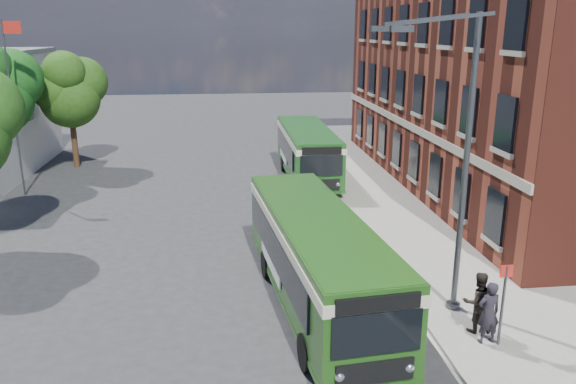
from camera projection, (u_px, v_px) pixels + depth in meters
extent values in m
plane|color=#2B2B2D|center=(282.00, 291.00, 18.98)|extent=(120.00, 120.00, 0.00)
cube|color=gray|center=(408.00, 209.00, 27.35)|extent=(6.00, 48.00, 0.15)
cube|color=beige|center=(346.00, 213.00, 27.03)|extent=(0.12, 48.00, 0.01)
cube|color=maroon|center=(517.00, 78.00, 30.25)|extent=(12.00, 26.00, 12.00)
cube|color=#B1AA96|center=(405.00, 124.00, 30.27)|extent=(0.12, 26.00, 0.35)
cylinder|color=#3E4043|center=(13.00, 111.00, 28.76)|extent=(0.10, 0.10, 9.00)
cube|color=#AD1D13|center=(12.00, 27.00, 27.66)|extent=(0.90, 0.02, 0.60)
cylinder|color=#3E4043|center=(453.00, 307.00, 17.59)|extent=(0.44, 0.44, 0.30)
cylinder|color=#3E4043|center=(465.00, 173.00, 16.37)|extent=(0.18, 0.18, 9.00)
cube|color=#3E4043|center=(444.00, 19.00, 14.46)|extent=(2.58, 0.46, 0.37)
cube|color=#3E4043|center=(427.00, 19.00, 15.60)|extent=(2.58, 0.46, 0.37)
cube|color=#3E4043|center=(402.00, 29.00, 13.94)|extent=(0.55, 0.22, 0.16)
cube|color=#3E4043|center=(379.00, 29.00, 16.00)|extent=(0.55, 0.22, 0.16)
cylinder|color=#3E4043|center=(502.00, 308.00, 15.23)|extent=(0.08, 0.08, 2.50)
cube|color=red|center=(507.00, 271.00, 14.92)|extent=(0.35, 0.04, 0.35)
cube|color=#204E16|center=(316.00, 253.00, 17.60)|extent=(3.53, 10.61, 2.45)
cube|color=#204E16|center=(316.00, 290.00, 17.96)|extent=(3.57, 10.65, 0.14)
cube|color=black|center=(275.00, 249.00, 17.58)|extent=(0.94, 8.57, 1.10)
cube|color=black|center=(352.00, 243.00, 18.10)|extent=(0.94, 8.57, 1.10)
cube|color=beige|center=(317.00, 229.00, 17.37)|extent=(3.60, 10.67, 0.32)
cube|color=#204E16|center=(317.00, 218.00, 17.27)|extent=(3.42, 10.50, 0.12)
cube|color=black|center=(377.00, 334.00, 12.64)|extent=(2.15, 0.30, 1.05)
cube|color=black|center=(378.00, 304.00, 12.42)|extent=(2.00, 0.28, 0.38)
cube|color=black|center=(375.00, 372.00, 12.91)|extent=(1.90, 0.27, 0.55)
sphere|color=silver|center=(339.00, 376.00, 12.76)|extent=(0.26, 0.26, 0.26)
sphere|color=silver|center=(409.00, 367.00, 13.10)|extent=(0.26, 0.26, 0.26)
cube|color=black|center=(283.00, 199.00, 22.44)|extent=(2.00, 0.28, 0.90)
cube|color=white|center=(270.00, 263.00, 18.45)|extent=(0.36, 3.19, 0.45)
cylinder|color=black|center=(306.00, 352.00, 14.53)|extent=(0.38, 1.02, 1.00)
cylinder|color=black|center=(391.00, 342.00, 15.00)|extent=(0.38, 1.02, 1.00)
cylinder|color=black|center=(267.00, 264.00, 19.97)|extent=(0.38, 1.02, 1.00)
cylinder|color=black|center=(330.00, 258.00, 20.45)|extent=(0.38, 1.02, 1.00)
cube|color=#1A511A|center=(307.00, 149.00, 32.71)|extent=(2.53, 9.60, 2.45)
cube|color=#1A511A|center=(307.00, 170.00, 33.07)|extent=(2.57, 9.64, 0.14)
cube|color=black|center=(285.00, 147.00, 32.82)|extent=(0.10, 7.79, 1.10)
cube|color=black|center=(328.00, 146.00, 33.11)|extent=(0.10, 7.79, 1.10)
cube|color=#F2E5C7|center=(307.00, 135.00, 32.48)|extent=(2.59, 9.66, 0.32)
cube|color=#1A511A|center=(307.00, 129.00, 32.38)|extent=(2.43, 9.50, 0.12)
cube|color=black|center=(322.00, 166.00, 28.06)|extent=(2.15, 0.09, 1.05)
cube|color=black|center=(322.00, 151.00, 27.84)|extent=(2.00, 0.09, 0.38)
cube|color=black|center=(321.00, 185.00, 28.33)|extent=(1.90, 0.09, 0.55)
sphere|color=silver|center=(305.00, 185.00, 28.26)|extent=(0.26, 0.26, 0.26)
sphere|color=silver|center=(338.00, 184.00, 28.45)|extent=(0.26, 0.26, 0.26)
cube|color=black|center=(296.00, 131.00, 37.25)|extent=(2.00, 0.09, 0.90)
cube|color=white|center=(283.00, 156.00, 33.70)|extent=(0.05, 3.20, 0.45)
cylinder|color=black|center=(294.00, 184.00, 30.08)|extent=(0.28, 1.00, 1.00)
cylinder|color=black|center=(337.00, 183.00, 30.34)|extent=(0.28, 1.00, 1.00)
cylinder|color=black|center=(284.00, 163.00, 34.84)|extent=(0.28, 1.00, 1.00)
cylinder|color=black|center=(321.00, 162.00, 35.10)|extent=(0.28, 1.00, 1.00)
imported|color=black|center=(489.00, 313.00, 15.39)|extent=(0.71, 0.50, 1.82)
imported|color=black|center=(478.00, 302.00, 15.98)|extent=(0.93, 0.75, 1.82)
cylinder|color=#3D2816|center=(3.00, 155.00, 31.63)|extent=(0.36, 0.36, 3.41)
sphere|color=#164915|center=(11.00, 80.00, 31.15)|extent=(3.41, 3.41, 3.41)
cylinder|color=#3D2816|center=(75.00, 143.00, 35.56)|extent=(0.36, 0.36, 3.12)
sphere|color=#244713|center=(70.00, 98.00, 34.77)|extent=(3.68, 3.68, 3.68)
sphere|color=#244713|center=(82.00, 82.00, 35.13)|extent=(3.12, 3.12, 3.12)
sphere|color=#244713|center=(56.00, 90.00, 34.07)|extent=(2.83, 2.83, 2.83)
sphere|color=#244713|center=(64.00, 72.00, 33.63)|extent=(2.55, 2.55, 2.55)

